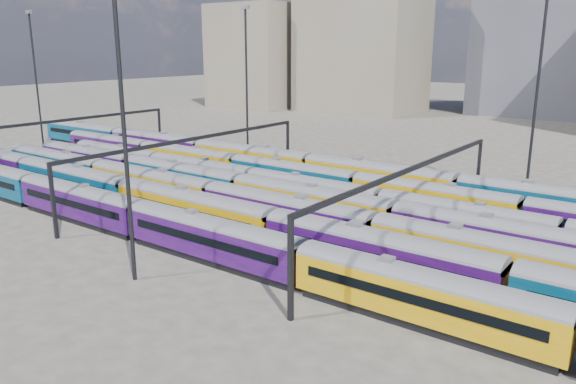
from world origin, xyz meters
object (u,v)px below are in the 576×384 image
Objects in this scene: rake_1 at (376,249)px; rake_2 at (376,229)px; rake_0 at (212,234)px; mast_2 at (123,115)px.

rake_2 is (-2.71, 5.00, -0.09)m from rake_1.
rake_0 is 14.96m from rake_1.
rake_1 is (14.10, 5.00, 0.18)m from rake_0.
rake_1 reaches higher than rake_2.
mast_2 is at bearing -109.09° from rake_0.
rake_2 is 24.63m from mast_2.
rake_0 is 13.55m from mast_2.
rake_0 is 5.54× the size of mast_2.
rake_1 is at bearing 19.53° from rake_0.
rake_1 reaches higher than rake_0.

